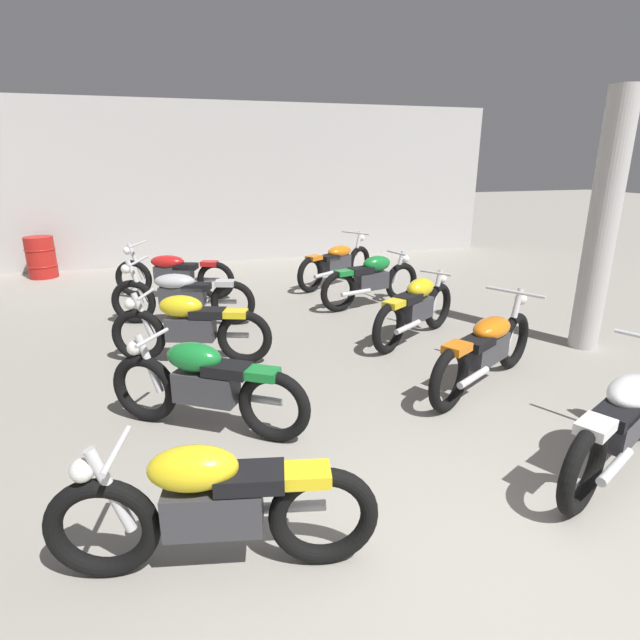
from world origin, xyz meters
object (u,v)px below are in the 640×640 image
Objects in this scene: motorcycle_left_row_2 at (190,327)px; motorcycle_right_row_0 at (624,418)px; motorcycle_right_row_2 at (416,308)px; motorcycle_left_row_1 at (205,384)px; motorcycle_right_row_4 at (337,262)px; motorcycle_right_row_3 at (372,279)px; motorcycle_right_row_1 at (486,348)px; oil_drum at (41,257)px; motorcycle_left_row_3 at (182,295)px; motorcycle_left_row_0 at (212,505)px; motorcycle_left_row_4 at (173,273)px; support_pillar at (602,225)px.

motorcycle_left_row_2 is 0.94× the size of motorcycle_right_row_0.
motorcycle_left_row_2 is 1.09× the size of motorcycle_right_row_2.
motorcycle_right_row_4 is (2.98, 4.89, -0.01)m from motorcycle_left_row_1.
motorcycle_right_row_0 is 1.04× the size of motorcycle_right_row_3.
motorcycle_right_row_3 is at bearing 27.80° from motorcycle_left_row_2.
motorcycle_right_row_1 is (-0.10, 1.65, 0.00)m from motorcycle_right_row_0.
motorcycle_left_row_1 is at bearing -151.47° from motorcycle_right_row_2.
motorcycle_right_row_1 is at bearing -52.49° from oil_drum.
motorcycle_right_row_3 is 6.97m from oil_drum.
motorcycle_left_row_3 is 1.09× the size of motorcycle_right_row_4.
motorcycle_left_row_2 reaches higher than oil_drum.
motorcycle_left_row_2 is 0.97× the size of motorcycle_right_row_3.
motorcycle_right_row_2 is (3.00, -1.68, 0.01)m from motorcycle_left_row_3.
motorcycle_right_row_0 is at bearing 1.44° from motorcycle_left_row_0.
motorcycle_right_row_4 is 2.24× the size of oil_drum.
motorcycle_left_row_1 is at bearing -70.23° from oil_drum.
motorcycle_right_row_1 is at bearing -91.32° from motorcycle_right_row_3.
motorcycle_right_row_0 is 10.63m from oil_drum.
oil_drum is at bearing 144.73° from motorcycle_right_row_3.
motorcycle_left_row_4 is at bearing 91.38° from motorcycle_left_row_2.
oil_drum is at bearing 114.94° from motorcycle_left_row_2.
motorcycle_right_row_2 reaches higher than oil_drum.
oil_drum is at bearing 134.33° from motorcycle_right_row_2.
motorcycle_left_row_0 is 2.29× the size of oil_drum.
motorcycle_left_row_1 is 2.00× the size of oil_drum.
motorcycle_right_row_2 is (3.06, -3.25, 0.01)m from motorcycle_left_row_4.
motorcycle_right_row_4 is (0.00, 4.86, 0.00)m from motorcycle_right_row_1.
motorcycle_left_row_0 is at bearing -154.87° from support_pillar.
motorcycle_right_row_0 reaches higher than motorcycle_right_row_2.
motorcycle_left_row_3 is at bearing -179.44° from motorcycle_right_row_3.
support_pillar is at bearing 50.56° from motorcycle_right_row_0.
motorcycle_right_row_2 is at bearing -29.32° from motorcycle_left_row_3.
motorcycle_left_row_0 is 1.00× the size of motorcycle_right_row_3.
motorcycle_right_row_2 is 1.71m from motorcycle_right_row_3.
motorcycle_left_row_3 reaches higher than motorcycle_left_row_2.
support_pillar is at bearing -11.42° from motorcycle_left_row_2.
motorcycle_right_row_4 is at bearing 89.76° from motorcycle_right_row_2.
support_pillar is 10.18m from oil_drum.
motorcycle_right_row_1 is at bearing -47.32° from motorcycle_left_row_3.
motorcycle_right_row_0 is 3.23m from motorcycle_right_row_2.
motorcycle_right_row_3 is at bearing -87.40° from motorcycle_right_row_4.
motorcycle_right_row_4 reaches higher than motorcycle_left_row_0.
motorcycle_right_row_2 is at bearing -46.74° from motorcycle_left_row_4.
motorcycle_left_row_1 is at bearing -88.89° from motorcycle_left_row_4.
oil_drum is at bearing 105.57° from motorcycle_left_row_0.
motorcycle_left_row_1 is 3.47m from motorcycle_right_row_0.
motorcycle_left_row_1 is 0.87× the size of motorcycle_right_row_3.
motorcycle_left_row_1 is at bearing -172.03° from support_pillar.
motorcycle_right_row_1 is at bearing -89.67° from motorcycle_right_row_2.
motorcycle_left_row_1 is at bearing -132.53° from motorcycle_right_row_3.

